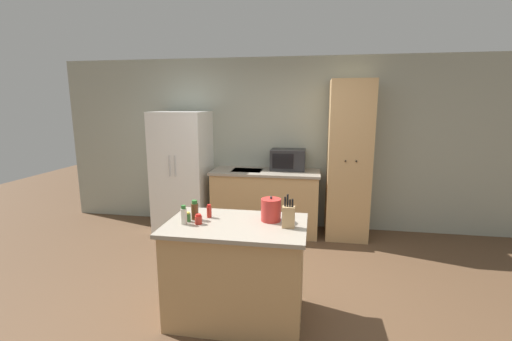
{
  "coord_description": "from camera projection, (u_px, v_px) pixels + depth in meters",
  "views": [
    {
      "loc": [
        0.45,
        -2.95,
        1.91
      ],
      "look_at": [
        -0.29,
        1.4,
        1.05
      ],
      "focal_mm": 24.0,
      "sensor_mm": 36.0,
      "label": 1
    }
  ],
  "objects": [
    {
      "name": "spice_bottle_pale_salt",
      "position": [
        209.0,
        211.0,
        3.11
      ],
      "size": [
        0.04,
        0.04,
        0.12
      ],
      "color": "#B2281E",
      "rests_on": "kitchen_island"
    },
    {
      "name": "pantry_cabinet",
      "position": [
        348.0,
        161.0,
        4.85
      ],
      "size": [
        0.58,
        0.63,
        2.24
      ],
      "color": "tan",
      "rests_on": "ground_plane"
    },
    {
      "name": "kettle",
      "position": [
        271.0,
        210.0,
        3.02
      ],
      "size": [
        0.18,
        0.18,
        0.22
      ],
      "color": "#B72D28",
      "rests_on": "kitchen_island"
    },
    {
      "name": "knife_block",
      "position": [
        288.0,
        216.0,
        2.85
      ],
      "size": [
        0.1,
        0.07,
        0.28
      ],
      "color": "tan",
      "rests_on": "kitchen_island"
    },
    {
      "name": "spice_bottle_tall_dark",
      "position": [
        188.0,
        217.0,
        3.0
      ],
      "size": [
        0.04,
        0.04,
        0.09
      ],
      "color": "#337033",
      "rests_on": "kitchen_island"
    },
    {
      "name": "wall_back",
      "position": [
        284.0,
        144.0,
        5.3
      ],
      "size": [
        7.2,
        0.06,
        2.6
      ],
      "color": "#9EA393",
      "rests_on": "ground_plane"
    },
    {
      "name": "spice_bottle_amber_oil",
      "position": [
        198.0,
        219.0,
        2.94
      ],
      "size": [
        0.06,
        0.06,
        0.09
      ],
      "color": "#B2281E",
      "rests_on": "kitchen_island"
    },
    {
      "name": "microwave",
      "position": [
        288.0,
        160.0,
        5.11
      ],
      "size": [
        0.51,
        0.34,
        0.31
      ],
      "color": "#232326",
      "rests_on": "back_counter"
    },
    {
      "name": "back_counter",
      "position": [
        266.0,
        201.0,
        5.16
      ],
      "size": [
        1.6,
        0.67,
        0.94
      ],
      "color": "tan",
      "rests_on": "ground_plane"
    },
    {
      "name": "spice_bottle_short_red",
      "position": [
        195.0,
        211.0,
        3.05
      ],
      "size": [
        0.06,
        0.06,
        0.18
      ],
      "color": "#563319",
      "rests_on": "kitchen_island"
    },
    {
      "name": "kitchen_island",
      "position": [
        237.0,
        270.0,
        3.05
      ],
      "size": [
        1.22,
        0.77,
        0.89
      ],
      "color": "tan",
      "rests_on": "ground_plane"
    },
    {
      "name": "ground_plane",
      "position": [
        261.0,
        306.0,
        3.29
      ],
      "size": [
        14.0,
        14.0,
        0.0
      ],
      "primitive_type": "plane",
      "color": "brown"
    },
    {
      "name": "spice_bottle_green_herb",
      "position": [
        184.0,
        215.0,
        2.93
      ],
      "size": [
        0.05,
        0.05,
        0.17
      ],
      "color": "beige",
      "rests_on": "kitchen_island"
    },
    {
      "name": "refrigerator",
      "position": [
        183.0,
        171.0,
        5.24
      ],
      "size": [
        0.78,
        0.75,
        1.8
      ],
      "color": "white",
      "rests_on": "ground_plane"
    }
  ]
}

